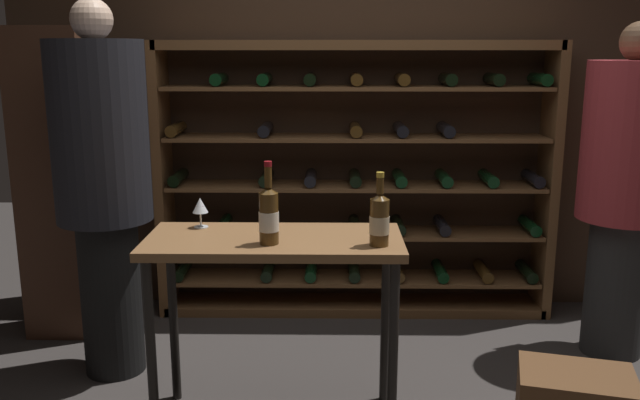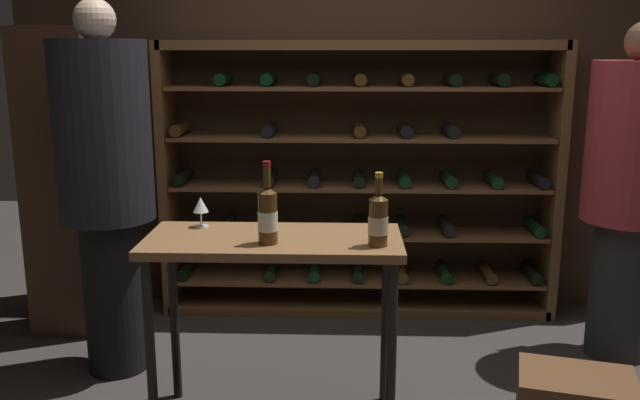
% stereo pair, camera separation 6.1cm
% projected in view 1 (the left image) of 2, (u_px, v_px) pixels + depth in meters
% --- Properties ---
extents(back_wall, '(4.51, 0.10, 2.66)m').
position_uv_depth(back_wall, '(354.00, 110.00, 4.46)').
color(back_wall, '#3D2B1E').
rests_on(back_wall, ground).
extents(wine_rack, '(2.57, 0.32, 1.78)m').
position_uv_depth(wine_rack, '(357.00, 182.00, 4.36)').
color(wine_rack, brown).
rests_on(wine_rack, ground).
extents(tasting_table, '(1.15, 0.52, 0.91)m').
position_uv_depth(tasting_table, '(274.00, 263.00, 3.01)').
color(tasting_table, brown).
rests_on(tasting_table, ground).
extents(person_bystander_red_print, '(0.51, 0.51, 1.87)m').
position_uv_depth(person_bystander_red_print, '(626.00, 180.00, 3.69)').
color(person_bystander_red_print, '#282828').
rests_on(person_bystander_red_print, ground).
extents(person_guest_plum_blouse, '(0.49, 0.49, 1.98)m').
position_uv_depth(person_guest_plum_blouse, '(103.00, 176.00, 3.46)').
color(person_guest_plum_blouse, black).
rests_on(person_guest_plum_blouse, ground).
extents(display_cabinet, '(0.44, 0.36, 1.86)m').
position_uv_depth(display_cabinet, '(61.00, 185.00, 4.04)').
color(display_cabinet, '#4C2D1E').
rests_on(display_cabinet, ground).
extents(wine_bottle_gold_foil, '(0.09, 0.09, 0.36)m').
position_uv_depth(wine_bottle_gold_foil, '(269.00, 215.00, 2.86)').
color(wine_bottle_gold_foil, '#4C3314').
rests_on(wine_bottle_gold_foil, tasting_table).
extents(wine_bottle_amber_reserve, '(0.09, 0.09, 0.32)m').
position_uv_depth(wine_bottle_amber_reserve, '(379.00, 219.00, 2.83)').
color(wine_bottle_amber_reserve, '#4C3314').
rests_on(wine_bottle_amber_reserve, tasting_table).
extents(wine_glass_stemmed_left, '(0.07, 0.07, 0.14)m').
position_uv_depth(wine_glass_stemmed_left, '(200.00, 207.00, 3.13)').
color(wine_glass_stemmed_left, silver).
rests_on(wine_glass_stemmed_left, tasting_table).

